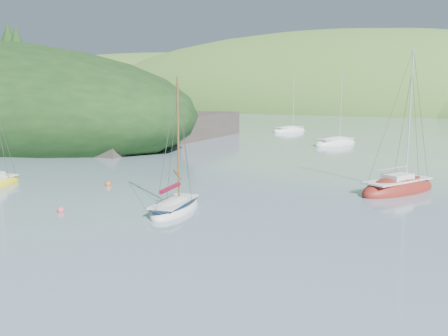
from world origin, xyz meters
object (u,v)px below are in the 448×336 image
Objects in this scene: daysailer_white at (175,208)px; distant_sloop_c at (289,131)px; sloop_red at (398,189)px; distant_sloop_a at (335,144)px.

distant_sloop_c is (-19.69, 53.83, -0.03)m from daysailer_white.
sloop_red reaches higher than daysailer_white.
daysailer_white is at bearing -105.53° from sloop_red.
distant_sloop_c is at bearing 93.17° from daysailer_white.
sloop_red is 29.94m from distant_sloop_a.
daysailer_white is at bearing -62.58° from distant_sloop_a.
daysailer_white is 15.87m from sloop_red.
distant_sloop_a reaches higher than daysailer_white.
sloop_red is at bearing -34.47° from distant_sloop_c.
daysailer_white is at bearing -49.65° from distant_sloop_c.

